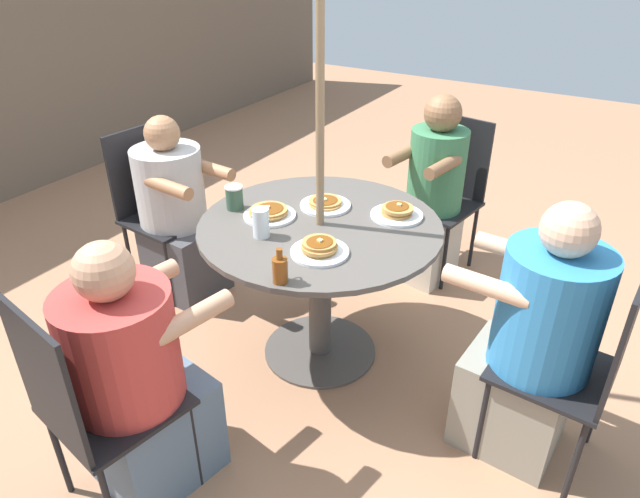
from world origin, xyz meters
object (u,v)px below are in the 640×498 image
at_px(diner_east, 532,347).
at_px(diner_west, 177,218).
at_px(drinking_glass_a, 261,223).
at_px(patio_chair_north, 88,401).
at_px(diner_south, 432,198).
at_px(pancake_plate_b, 397,213).
at_px(pancake_plate_c, 325,204).
at_px(patio_chair_south, 447,187).
at_px(patio_chair_west, 155,201).
at_px(diner_north, 137,384).
at_px(patio_chair_east, 582,361).
at_px(patio_table, 320,254).
at_px(pancake_plate_a, 320,249).
at_px(coffee_cup, 234,197).
at_px(pancake_plate_d, 269,213).
at_px(syrup_bottle, 280,269).

relative_size(diner_east, diner_west, 1.07).
relative_size(diner_west, drinking_glass_a, 8.08).
xyz_separation_m(patio_chair_north, diner_south, (2.18, -0.39, -0.01)).
distance_m(pancake_plate_b, drinking_glass_a, 0.65).
bearing_deg(diner_south, pancake_plate_c, 83.52).
xyz_separation_m(diner_west, drinking_glass_a, (-0.33, -0.85, 0.34)).
relative_size(patio_chair_south, patio_chair_west, 1.00).
bearing_deg(pancake_plate_b, patio_chair_south, 4.08).
xyz_separation_m(diner_north, patio_chair_east, (0.90, -1.38, 0.05)).
bearing_deg(diner_south, pancake_plate_b, 107.12).
relative_size(diner_north, patio_chair_west, 1.14).
xyz_separation_m(patio_chair_east, patio_chair_south, (1.27, 0.99, 0.00)).
relative_size(patio_chair_north, drinking_glass_a, 7.17).
height_order(patio_chair_east, patio_chair_south, same).
xyz_separation_m(patio_table, pancake_plate_a, (-0.23, -0.14, 0.19)).
distance_m(diner_east, coffee_cup, 1.47).
relative_size(patio_table, pancake_plate_c, 4.57).
bearing_deg(pancake_plate_b, pancake_plate_d, 121.06).
relative_size(patio_table, patio_chair_east, 1.19).
xyz_separation_m(diner_north, diner_east, (0.92, -1.19, 0.03)).
relative_size(patio_chair_west, pancake_plate_b, 3.86).
bearing_deg(pancake_plate_c, drinking_glass_a, 167.59).
bearing_deg(patio_chair_south, patio_chair_north, 89.69).
height_order(patio_chair_south, patio_chair_west, same).
relative_size(patio_chair_east, patio_chair_south, 1.00).
bearing_deg(pancake_plate_a, pancake_plate_c, 27.49).
distance_m(patio_chair_north, pancake_plate_b, 1.52).
distance_m(patio_chair_west, syrup_bottle, 1.47).
height_order(patio_table, pancake_plate_c, pancake_plate_c).
xyz_separation_m(patio_chair_south, syrup_bottle, (-1.67, 0.08, 0.27)).
xyz_separation_m(diner_east, pancake_plate_a, (-0.15, 0.87, 0.26)).
bearing_deg(diner_east, patio_table, 90.00).
relative_size(patio_chair_north, syrup_bottle, 6.49).
bearing_deg(patio_chair_north, syrup_bottle, 74.16).
distance_m(patio_chair_south, pancake_plate_b, 0.96).
xyz_separation_m(patio_chair_south, diner_west, (-1.09, 1.21, -0.06)).
bearing_deg(pancake_plate_a, diner_east, -80.05).
bearing_deg(diner_north, diner_south, 90.31).
bearing_deg(diner_north, coffee_cup, 115.54).
bearing_deg(syrup_bottle, pancake_plate_c, 16.11).
xyz_separation_m(patio_chair_north, diner_north, (0.18, -0.03, -0.05)).
height_order(diner_east, drinking_glass_a, diner_east).
bearing_deg(patio_chair_north, patio_chair_west, 137.60).
relative_size(patio_chair_south, pancake_plate_a, 3.86).
height_order(patio_table, patio_chair_east, patio_chair_east).
relative_size(patio_chair_east, coffee_cup, 8.16).
bearing_deg(drinking_glass_a, syrup_bottle, -132.92).
bearing_deg(pancake_plate_c, patio_chair_north, 173.79).
xyz_separation_m(diner_west, pancake_plate_c, (0.07, -0.94, 0.29)).
bearing_deg(patio_table, pancake_plate_d, 104.19).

